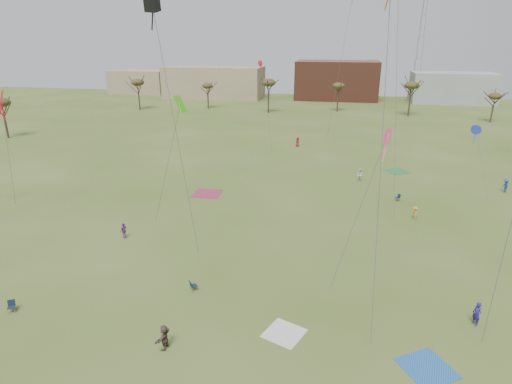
% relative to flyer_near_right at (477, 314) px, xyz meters
% --- Properties ---
extents(ground, '(260.00, 260.00, 0.00)m').
position_rel_flyer_near_right_xyz_m(ground, '(-17.37, -3.25, -0.89)').
color(ground, '#40561A').
rests_on(ground, ground).
extents(flyer_near_right, '(0.68, 0.78, 1.79)m').
position_rel_flyer_near_right_xyz_m(flyer_near_right, '(0.00, 0.00, 0.00)').
color(flyer_near_right, navy).
rests_on(flyer_near_right, ground).
extents(spectator_fore_c, '(0.72, 1.65, 1.73)m').
position_rel_flyer_near_right_xyz_m(spectator_fore_c, '(-20.27, -6.53, -0.03)').
color(spectator_fore_c, brown).
rests_on(spectator_fore_c, ground).
extents(flyer_mid_b, '(0.63, 1.02, 1.52)m').
position_rel_flyer_near_right_xyz_m(flyer_mid_b, '(-1.47, 18.34, -0.13)').
color(flyer_mid_b, orange).
rests_on(flyer_mid_b, ground).
extents(spectator_mid_d, '(0.65, 1.02, 1.61)m').
position_rel_flyer_near_right_xyz_m(spectator_mid_d, '(-30.62, 7.75, -0.09)').
color(spectator_mid_d, purple).
rests_on(spectator_mid_d, ground).
extents(spectator_mid_e, '(1.08, 1.10, 1.79)m').
position_rel_flyer_near_right_xyz_m(spectator_mid_e, '(-7.05, 30.72, 0.00)').
color(spectator_mid_e, silver).
rests_on(spectator_mid_e, ground).
extents(flyer_far_b, '(0.93, 1.02, 1.75)m').
position_rel_flyer_near_right_xyz_m(flyer_far_b, '(-17.74, 49.15, -0.02)').
color(flyer_far_b, maroon).
rests_on(flyer_far_b, ground).
extents(flyer_far_c, '(0.83, 1.24, 1.79)m').
position_rel_flyer_near_right_xyz_m(flyer_far_c, '(11.29, 29.81, -0.00)').
color(flyer_far_c, '#203F95').
rests_on(flyer_far_c, ground).
extents(blanket_blue, '(3.93, 3.93, 0.03)m').
position_rel_flyer_near_right_xyz_m(blanket_blue, '(-4.00, -5.04, -0.89)').
color(blanket_blue, '#2961B4').
rests_on(blanket_blue, ground).
extents(blanket_cream, '(3.14, 3.14, 0.03)m').
position_rel_flyer_near_right_xyz_m(blanket_cream, '(-12.93, -3.56, -0.89)').
color(blanket_cream, white).
rests_on(blanket_cream, ground).
extents(blanket_plum, '(3.65, 3.65, 0.03)m').
position_rel_flyer_near_right_xyz_m(blanket_plum, '(-26.44, 21.66, -0.89)').
color(blanket_plum, '#9B2F4F').
rests_on(blanket_plum, ground).
extents(blanket_olive, '(4.25, 4.25, 0.03)m').
position_rel_flyer_near_right_xyz_m(blanket_olive, '(-1.34, 36.60, -0.89)').
color(blanket_olive, '#2E7E3B').
rests_on(blanket_olive, ground).
extents(camp_chair_left, '(0.71, 0.72, 0.87)m').
position_rel_flyer_near_right_xyz_m(camp_chair_left, '(-32.79, -5.10, -0.63)').
color(camp_chair_left, '#121E32').
rests_on(camp_chair_left, ground).
extents(camp_chair_center, '(0.74, 0.74, 0.87)m').
position_rel_flyer_near_right_xyz_m(camp_chair_center, '(-20.70, 0.21, -0.63)').
color(camp_chair_center, '#131F36').
rests_on(camp_chair_center, ground).
extents(camp_chair_right, '(0.72, 0.70, 0.87)m').
position_rel_flyer_near_right_xyz_m(camp_chair_right, '(-2.67, 23.86, -0.63)').
color(camp_chair_right, '#141937').
rests_on(camp_chair_right, ground).
extents(kites_aloft, '(70.00, 57.62, 25.19)m').
position_rel_flyer_near_right_xyz_m(kites_aloft, '(-16.93, 20.32, 18.64)').
color(kites_aloft, red).
rests_on(kites_aloft, ground).
extents(tree_line, '(117.44, 49.32, 8.91)m').
position_rel_flyer_near_right_xyz_m(tree_line, '(-20.21, 75.87, 6.19)').
color(tree_line, '#3A2B1E').
rests_on(tree_line, ground).
extents(building_tan, '(32.00, 14.00, 10.00)m').
position_rel_flyer_near_right_xyz_m(building_tan, '(-52.37, 111.75, 4.11)').
color(building_tan, '#937F60').
rests_on(building_tan, ground).
extents(building_brick, '(26.00, 16.00, 12.00)m').
position_rel_flyer_near_right_xyz_m(building_brick, '(-12.37, 116.75, 5.11)').
color(building_brick, brown).
rests_on(building_brick, ground).
extents(building_grey, '(24.00, 12.00, 9.00)m').
position_rel_flyer_near_right_xyz_m(building_grey, '(22.63, 114.75, 3.61)').
color(building_grey, gray).
rests_on(building_grey, ground).
extents(building_tan_west, '(20.00, 12.00, 8.00)m').
position_rel_flyer_near_right_xyz_m(building_tan_west, '(-82.37, 118.75, 3.11)').
color(building_tan_west, '#937F60').
rests_on(building_tan_west, ground).
extents(radio_tower, '(1.51, 1.72, 41.00)m').
position_rel_flyer_near_right_xyz_m(radio_tower, '(12.63, 121.75, 18.31)').
color(radio_tower, '#9EA3A8').
rests_on(radio_tower, ground).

